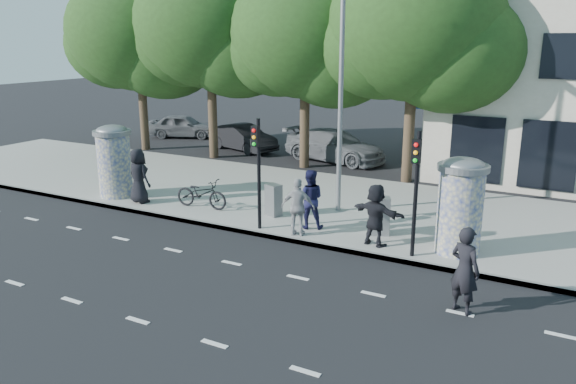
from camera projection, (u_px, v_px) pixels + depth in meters
The scene contains 25 objects.
ground at pixel (200, 282), 13.85m from camera, with size 120.00×120.00×0.00m, color black.
sidewalk at pixel (326, 203), 20.20m from camera, with size 40.00×8.00×0.15m, color gray.
curb at pixel (272, 236), 16.84m from camera, with size 40.00×0.10×0.16m, color slate.
lane_dash_near at pixel (138, 321), 11.98m from camera, with size 32.00×0.12×0.01m, color silver.
lane_dash_far at pixel (232, 263), 15.04m from camera, with size 32.00×0.12×0.01m, color silver.
ad_column_left at pixel (114, 159), 20.55m from camera, with size 1.36×1.36×2.65m.
ad_column_right at pixel (460, 204), 15.06m from camera, with size 1.36×1.36×2.65m.
traffic_pole_near at pixel (258, 163), 16.75m from camera, with size 0.22×0.31×3.40m.
traffic_pole_far at pixel (416, 182), 14.56m from camera, with size 0.22×0.31×3.40m.
street_lamp at pixel (341, 72), 17.84m from camera, with size 0.25×0.93×8.00m.
tree_far_left at pixel (138, 31), 28.75m from camera, with size 7.20×7.20×9.26m.
tree_mid_left at pixel (209, 23), 26.62m from camera, with size 7.20×7.20×9.57m.
tree_near_left at pixel (305, 32), 24.62m from camera, with size 6.80×6.80×8.97m.
tree_center at pixel (415, 25), 21.93m from camera, with size 7.00×7.00×9.30m.
ped_a at pixel (139, 176), 19.81m from camera, with size 0.95×0.62×1.95m, color black.
ped_c at pixel (309, 199), 17.16m from camera, with size 0.89×0.70×1.84m, color #18193D.
ped_e at pixel (298, 207), 16.51m from camera, with size 1.02×0.58×1.73m, color #9E9EA1.
ped_f at pixel (376, 215), 15.72m from camera, with size 1.65×0.59×1.78m, color black.
man_road at pixel (465, 270), 12.13m from camera, with size 0.72×0.47×1.97m, color black.
bicycle at pixel (201, 193), 19.30m from camera, with size 1.95×0.68×1.02m, color black.
cabinet_left at pixel (274, 200), 18.47m from camera, with size 0.50×0.37×1.05m, color slate.
cabinet_right at pixel (380, 216), 16.66m from camera, with size 0.55×0.40×1.15m, color gray.
car_left at pixel (183, 126), 33.87m from camera, with size 4.10×1.65×1.40m, color slate.
car_mid at pixel (243, 138), 29.91m from camera, with size 4.19×1.46×1.38m, color black.
car_right at pixel (335, 146), 27.34m from camera, with size 5.23×2.12×1.52m, color slate.
Camera 1 is at (7.95, -10.21, 5.83)m, focal length 35.00 mm.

